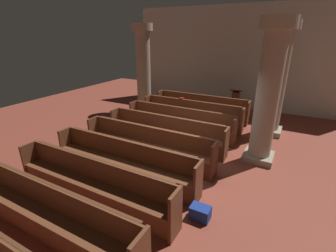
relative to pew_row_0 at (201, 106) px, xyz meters
name	(u,v)px	position (x,y,z in m)	size (l,w,h in m)	color
ground_plane	(177,160)	(0.76, -3.77, -0.50)	(19.20, 19.20, 0.00)	brown
back_wall	(237,58)	(0.76, 2.31, 1.75)	(10.00, 0.16, 4.50)	beige
pew_row_0	(201,106)	(0.00, 0.00, 0.00)	(3.90, 0.46, 0.93)	brown
pew_row_1	(191,113)	(0.00, -1.03, 0.00)	(3.90, 0.46, 0.93)	brown
pew_row_2	(179,121)	(0.00, -2.06, 0.00)	(3.90, 0.47, 0.93)	brown
pew_row_3	(165,131)	(0.00, -3.09, 0.00)	(3.90, 0.46, 0.93)	brown
pew_row_4	(147,143)	(0.00, -4.13, 0.00)	(3.90, 0.46, 0.93)	brown
pew_row_5	(124,159)	(0.00, -5.16, 0.00)	(3.90, 0.47, 0.93)	brown
pew_row_6	(92,181)	(0.00, -6.19, 0.00)	(3.90, 0.46, 0.93)	brown
pew_row_7	(47,212)	(0.00, -7.22, 0.00)	(3.90, 0.46, 0.93)	brown
pillar_aisle_side	(277,79)	(2.75, -0.44, 1.43)	(0.89, 0.89, 3.71)	#9F967E
pillar_far_side	(143,67)	(-2.70, -0.17, 1.43)	(0.89, 0.89, 3.71)	#9F967E
pillar_aisle_rear	(268,92)	(2.75, -2.66, 1.43)	(0.84, 0.84, 3.71)	#9F967E
lectern	(235,103)	(1.11, 1.23, -0.04)	(0.48, 0.45, 1.08)	#562B1A
hymn_book	(182,98)	(-0.50, -0.85, 0.45)	(0.14, 0.22, 0.04)	maroon
kneeler_box_blue	(200,213)	(2.15, -5.60, -0.36)	(0.38, 0.26, 0.26)	navy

